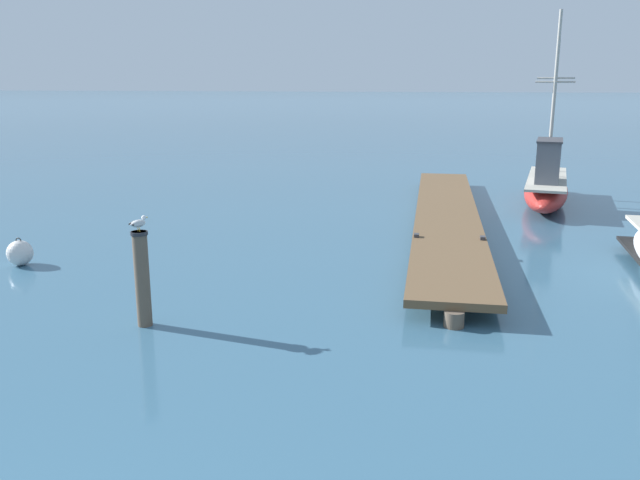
{
  "coord_description": "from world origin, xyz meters",
  "views": [
    {
      "loc": [
        3.55,
        -2.14,
        4.3
      ],
      "look_at": [
        1.69,
        9.38,
        1.4
      ],
      "focal_mm": 36.89,
      "sensor_mm": 36.0,
      "label": 1
    }
  ],
  "objects_px": {
    "fishing_boat_1": "(546,185)",
    "mooring_piling": "(142,277)",
    "perched_seagull": "(138,223)",
    "mooring_buoy": "(20,253)"
  },
  "relations": [
    {
      "from": "perched_seagull",
      "to": "mooring_buoy",
      "type": "xyz_separation_m",
      "value": [
        -4.48,
        3.18,
        -1.57
      ]
    },
    {
      "from": "mooring_buoy",
      "to": "fishing_boat_1",
      "type": "bearing_deg",
      "value": 35.56
    },
    {
      "from": "fishing_boat_1",
      "to": "mooring_piling",
      "type": "relative_size",
      "value": 4.27
    },
    {
      "from": "perched_seagull",
      "to": "mooring_buoy",
      "type": "bearing_deg",
      "value": 144.65
    },
    {
      "from": "fishing_boat_1",
      "to": "perched_seagull",
      "type": "xyz_separation_m",
      "value": [
        -8.93,
        -12.76,
        1.14
      ]
    },
    {
      "from": "mooring_piling",
      "to": "mooring_buoy",
      "type": "height_order",
      "value": "mooring_piling"
    },
    {
      "from": "mooring_piling",
      "to": "mooring_buoy",
      "type": "xyz_separation_m",
      "value": [
        -4.48,
        3.17,
        -0.6
      ]
    },
    {
      "from": "fishing_boat_1",
      "to": "mooring_piling",
      "type": "xyz_separation_m",
      "value": [
        -8.92,
        -12.75,
        0.17
      ]
    },
    {
      "from": "fishing_boat_1",
      "to": "mooring_buoy",
      "type": "xyz_separation_m",
      "value": [
        -13.41,
        -9.58,
        -0.43
      ]
    },
    {
      "from": "mooring_buoy",
      "to": "mooring_piling",
      "type": "bearing_deg",
      "value": -35.29
    }
  ]
}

